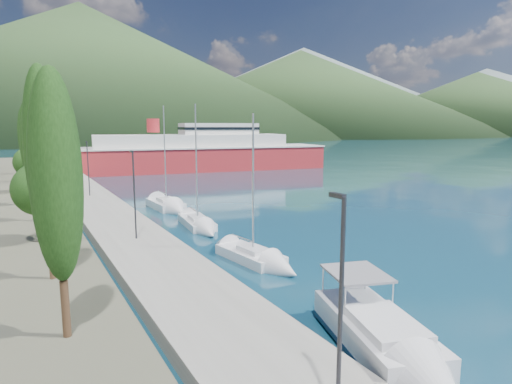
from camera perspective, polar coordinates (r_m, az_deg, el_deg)
ground at (r=135.44m, az=-22.51°, el=4.49°), size 1400.00×1400.00×0.00m
quay at (r=41.61m, az=-19.26°, el=-2.95°), size 5.00×88.00×0.80m
hills_far at (r=655.17m, az=-15.91°, el=14.45°), size 1480.00×900.00×180.00m
hills_near at (r=405.20m, az=-13.13°, el=14.28°), size 1010.00×520.00×115.00m
tree_row at (r=45.32m, az=-27.79°, el=4.62°), size 3.54×64.37×10.81m
lamp_posts at (r=30.24m, az=-15.92°, el=0.05°), size 0.15×43.19×6.06m
motor_cruiser at (r=16.62m, az=18.15°, el=-20.25°), size 4.99×9.17×3.25m
sailboat_near at (r=26.37m, az=1.41°, el=-9.37°), size 2.99×7.23×10.08m
sailboat_mid at (r=35.53m, az=-7.15°, el=-4.67°), size 2.86×7.89×11.10m
sailboat_far at (r=44.08m, az=-11.18°, el=-2.09°), size 2.75×7.92×11.53m
ferry at (r=84.22m, az=-8.38°, el=5.04°), size 53.56×18.45×10.43m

